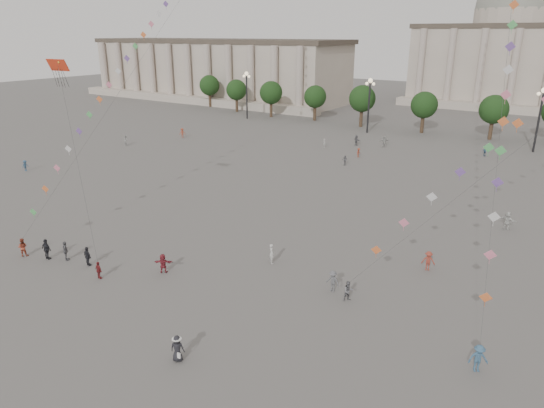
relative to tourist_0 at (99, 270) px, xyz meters
The scene contains 31 objects.
ground 8.67m from the tourist_0, ahead, with size 360.00×360.00×0.00m, color #54514F.
hall_west 114.74m from the tourist_0, 125.44° to the left, with size 84.00×26.22×17.20m.
hall_central 129.59m from the tourist_0, 86.17° to the left, with size 48.30×34.30×35.50m.
tree_row 77.99m from the tourist_0, 83.64° to the left, with size 137.12×5.12×8.00m.
lamp_post_far_west 78.62m from the tourist_0, 117.67° to the left, with size 2.00×0.90×10.65m.
lamp_post_mid_west 69.98m from the tourist_0, 95.26° to the left, with size 2.00×0.90×10.65m.
lamp_post_mid_east 73.58m from the tourist_0, 71.20° to the left, with size 2.00×0.90×10.65m.
person_crowd_0 64.19m from the tourist_0, 74.29° to the left, with size 0.87×0.36×1.49m, color #315170.
person_crowd_1 51.05m from the tourist_0, 137.22° to the left, with size 0.89×0.69×1.83m, color #ADAEA9.
person_crowd_2 56.21m from the tourist_0, 126.81° to the left, with size 1.20×0.69×1.86m, color #973E29.
person_crowd_4 59.16m from the tourist_0, 88.83° to the left, with size 1.80×0.57×1.95m, color #B4B4B0.
person_crowd_5 39.19m from the tourist_0, 157.37° to the left, with size 1.04×0.60×1.61m, color #355677.
person_crowd_6 18.96m from the tourist_0, 27.71° to the left, with size 1.12×0.64×1.74m, color #57585B.
person_crowd_7 39.68m from the tourist_0, 49.35° to the left, with size 1.73×0.55×1.87m, color silver.
person_crowd_8 27.39m from the tourist_0, 36.98° to the left, with size 1.11×0.64×1.72m, color maroon.
person_crowd_10 53.36m from the tourist_0, 97.86° to the left, with size 0.55×0.36×1.51m, color #B0AFAB.
person_crowd_12 57.41m from the tourist_0, 93.26° to the left, with size 1.73×0.55×1.87m, color #5E5E62.
person_crowd_13 14.41m from the tourist_0, 45.17° to the left, with size 0.65×0.43×1.79m, color #B9B8B4.
person_crowd_16 43.93m from the tourist_0, 88.78° to the left, with size 0.90×0.37×1.53m, color slate.
person_crowd_17 49.68m from the tourist_0, 89.31° to the left, with size 0.97×0.55×1.49m, color #9C402A.
tourist_0 is the anchor object (origin of this frame).
tourist_1 2.93m from the tourist_0, 160.20° to the left, with size 1.02×0.43×1.74m, color #222328.
tourist_2 5.15m from the tourist_0, 46.08° to the left, with size 1.56×0.50×1.68m, color maroon.
tourist_3 5.31m from the tourist_0, behind, with size 1.04×0.43×1.78m, color #5B5B5F.
tourist_4 6.86m from the tourist_0, behind, with size 1.12×0.47×1.91m, color black.
kite_flyer_0 9.33m from the tourist_0, behind, with size 0.83×0.64×1.70m, color #A1412B.
kite_flyer_1 28.74m from the tourist_0, 10.21° to the left, with size 1.15×0.66×1.79m, color #355877.
kite_flyer_2 20.16m from the tourist_0, 24.03° to the left, with size 0.77×0.60×1.58m, color #5E5E63.
hat_person 13.43m from the tourist_0, 17.69° to the right, with size 1.00×0.86×1.73m.
dragon_kite 17.51m from the tourist_0, 152.06° to the left, with size 5.31×2.62×17.54m.
kite_train_west 35.41m from the tourist_0, 122.67° to the left, with size 12.59×47.62×61.85m.
Camera 1 is at (22.81, -20.92, 19.07)m, focal length 32.00 mm.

